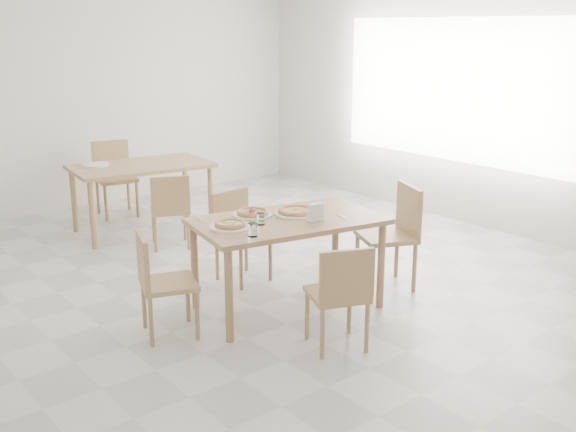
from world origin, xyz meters
TOP-DOWN VIEW (x-y plane):
  - room at (2.98, 0.30)m, footprint 7.28×7.00m
  - main_table at (-0.16, -0.62)m, footprint 1.59×1.09m
  - chair_south at (-0.35, -1.43)m, footprint 0.50×0.50m
  - chair_north at (-0.09, 0.18)m, footprint 0.42×0.42m
  - chair_west at (-1.21, -0.43)m, footprint 0.49×0.49m
  - chair_east at (0.87, -0.82)m, footprint 0.59×0.59m
  - plate_margherita at (-0.04, -0.57)m, footprint 0.35×0.35m
  - plate_mushroom at (-0.66, -0.56)m, footprint 0.31×0.31m
  - plate_pepperoni at (-0.34, -0.39)m, footprint 0.31×0.31m
  - pizza_margherita at (-0.04, -0.57)m, footprint 0.34×0.34m
  - pizza_mushroom at (-0.66, -0.56)m, footprint 0.28×0.28m
  - pizza_pepperoni at (-0.34, -0.39)m, footprint 0.27×0.27m
  - tumbler_a at (-0.65, -0.82)m, footprint 0.07×0.07m
  - tumbler_b at (-0.43, -0.62)m, footprint 0.07×0.07m
  - napkin_holder at (-0.05, -0.82)m, footprint 0.14×0.08m
  - fork_a at (-0.71, -0.22)m, footprint 0.05×0.20m
  - fork_b at (0.20, -0.85)m, footprint 0.05×0.17m
  - second_table at (-0.06, 2.06)m, footprint 1.56×1.01m
  - chair_back_s at (-0.13, 1.31)m, footprint 0.51×0.51m
  - chair_back_n at (0.00, 2.89)m, footprint 0.51×0.51m
  - plate_empty at (-0.47, 2.30)m, footprint 0.28×0.28m

SIDE VIEW (x-z plane):
  - chair_back_s at x=-0.13m, z-range 0.06..0.83m
  - chair_south at x=-0.35m, z-range 0.06..0.84m
  - chair_west at x=-1.21m, z-range 0.06..0.84m
  - chair_north at x=-0.09m, z-range 0.06..0.86m
  - chair_back_n at x=0.00m, z-range 0.07..0.95m
  - chair_east at x=0.87m, z-range 0.07..0.97m
  - main_table at x=-0.16m, z-range 0.29..1.04m
  - second_table at x=-0.06m, z-range 0.29..1.04m
  - fork_a at x=-0.71m, z-range 0.75..0.76m
  - fork_b at x=0.20m, z-range 0.75..0.76m
  - plate_margherita at x=-0.04m, z-range 0.75..0.77m
  - plate_mushroom at x=-0.66m, z-range 0.75..0.77m
  - plate_pepperoni at x=-0.34m, z-range 0.75..0.77m
  - plate_empty at x=-0.47m, z-range 0.75..0.77m
  - pizza_margherita at x=-0.04m, z-range 0.76..0.80m
  - pizza_mushroom at x=-0.66m, z-range 0.76..0.80m
  - pizza_pepperoni at x=-0.34m, z-range 0.77..0.80m
  - tumbler_b at x=-0.43m, z-range 0.75..0.84m
  - tumbler_a at x=-0.65m, z-range 0.75..0.85m
  - napkin_holder at x=-0.05m, z-range 0.75..0.89m
  - room at x=2.98m, z-range -2.00..5.00m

